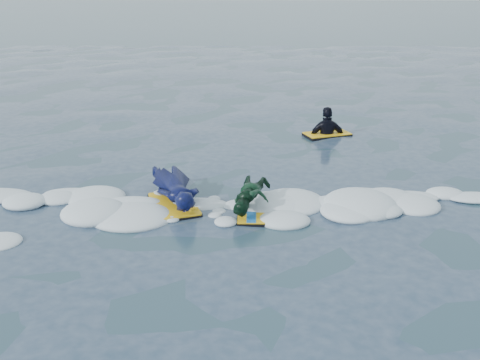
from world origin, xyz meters
name	(u,v)px	position (x,y,z in m)	size (l,w,h in m)	color
ground	(230,243)	(0.00, 0.00, 0.00)	(120.00, 120.00, 0.00)	#1A373F
foam_band	(232,214)	(0.00, 1.03, 0.00)	(12.00, 3.10, 0.30)	white
prone_woman_unit	(175,189)	(-0.92, 1.46, 0.23)	(1.17, 1.86, 0.46)	black
prone_child_unit	(252,198)	(0.29, 1.11, 0.23)	(0.84, 1.27, 0.45)	black
waiting_rider_unit	(327,140)	(1.95, 5.48, -0.09)	(1.14, 0.88, 1.51)	black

